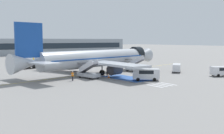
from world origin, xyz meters
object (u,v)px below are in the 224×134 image
at_px(boarding_stairs_forward, 135,68).
at_px(fuel_tanker, 34,62).
at_px(ground_crew_1, 121,68).
at_px(ground_crew_3, 107,71).
at_px(service_van_0, 177,67).
at_px(boarding_stairs_aft, 88,73).
at_px(airliner, 96,59).
at_px(ground_crew_2, 112,71).
at_px(baggage_cart, 147,73).
at_px(terminal_building, 8,47).
at_px(traffic_cone_1, 109,76).
at_px(service_van_1, 222,70).
at_px(ground_crew_0, 73,75).
at_px(service_van_2, 146,73).
at_px(traffic_cone_0, 107,74).

height_order(boarding_stairs_forward, fuel_tanker, boarding_stairs_forward).
xyz_separation_m(ground_crew_1, ground_crew_3, (-5.47, -1.64, -0.00)).
xyz_separation_m(fuel_tanker, service_van_0, (23.46, -29.94, -0.47)).
height_order(boarding_stairs_aft, ground_crew_3, boarding_stairs_aft).
distance_m(airliner, boarding_stairs_forward, 10.32).
height_order(boarding_stairs_aft, ground_crew_2, boarding_stairs_aft).
xyz_separation_m(service_van_0, baggage_cart, (-8.89, 1.17, -0.91)).
distance_m(ground_crew_1, ground_crew_3, 5.71).
relative_size(boarding_stairs_forward, terminal_building, 0.04).
bearing_deg(traffic_cone_1, service_van_1, -32.32).
bearing_deg(ground_crew_0, boarding_stairs_forward, 84.96).
distance_m(baggage_cart, ground_crew_3, 9.09).
xyz_separation_m(service_van_1, traffic_cone_1, (-20.51, 12.97, -0.92)).
bearing_deg(boarding_stairs_forward, boarding_stairs_aft, -180.00).
bearing_deg(fuel_tanker, ground_crew_3, 4.93).
distance_m(fuel_tanker, ground_crew_0, 26.61).
bearing_deg(service_van_1, ground_crew_3, -103.50).
distance_m(baggage_cart, ground_crew_0, 17.79).
distance_m(boarding_stairs_aft, fuel_tanker, 25.41).
height_order(service_van_0, ground_crew_1, service_van_0).
distance_m(boarding_stairs_forward, terminal_building, 88.25).
bearing_deg(baggage_cart, airliner, -166.23).
relative_size(service_van_2, ground_crew_0, 2.83).
height_order(boarding_stairs_forward, ground_crew_1, boarding_stairs_forward).
height_order(boarding_stairs_forward, traffic_cone_1, boarding_stairs_forward).
height_order(ground_crew_2, terminal_building, terminal_building).
height_order(service_van_1, ground_crew_0, service_van_1).
distance_m(fuel_tanker, terminal_building, 66.11).
height_order(service_van_2, terminal_building, terminal_building).
relative_size(ground_crew_3, terminal_building, 0.01).
bearing_deg(boarding_stairs_aft, airliner, 36.25).
bearing_deg(boarding_stairs_aft, ground_crew_1, 4.71).
bearing_deg(fuel_tanker, traffic_cone_1, -0.46).
height_order(service_van_0, ground_crew_2, service_van_0).
xyz_separation_m(boarding_stairs_forward, traffic_cone_1, (-11.50, -4.31, -0.65)).
bearing_deg(baggage_cart, traffic_cone_1, -125.38).
height_order(airliner, boarding_stairs_aft, airliner).
xyz_separation_m(ground_crew_1, ground_crew_2, (-4.51, -2.08, -0.08)).
relative_size(baggage_cart, ground_crew_0, 1.67).
height_order(traffic_cone_0, traffic_cone_1, traffic_cone_1).
xyz_separation_m(ground_crew_0, traffic_cone_0, (10.58, 3.09, -0.82)).
bearing_deg(fuel_tanker, service_van_1, 21.80).
bearing_deg(ground_crew_2, boarding_stairs_forward, 83.29).
distance_m(airliner, fuel_tanker, 21.22).
bearing_deg(traffic_cone_1, ground_crew_1, 32.24).
distance_m(ground_crew_0, ground_crew_3, 9.77).
bearing_deg(boarding_stairs_aft, fuel_tanker, 84.71).
distance_m(fuel_tanker, baggage_cart, 32.27).
bearing_deg(boarding_stairs_forward, service_van_0, -50.23).
bearing_deg(ground_crew_0, service_van_2, 39.43).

